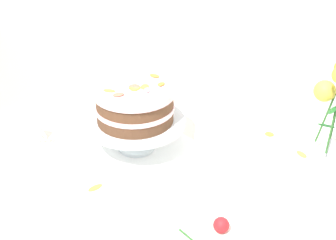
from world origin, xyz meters
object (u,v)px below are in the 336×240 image
object	(u,v)px
flower_vase	(330,139)
layer_cake	(135,104)
teacup	(34,135)
fallen_rose	(220,226)
cake_stand	(136,125)
dining_table	(184,189)

from	to	relation	value
flower_vase	layer_cake	bearing A→B (deg)	-164.84
layer_cake	teacup	xyz separation A→B (m)	(-0.29, -0.14, -0.13)
layer_cake	fallen_rose	bearing A→B (deg)	-24.49
cake_stand	layer_cake	world-z (taller)	layer_cake
layer_cake	flower_vase	size ratio (longest dim) A/B	0.64
flower_vase	fallen_rose	distance (m)	0.36
teacup	fallen_rose	xyz separation A→B (m)	(0.66, -0.03, -0.00)
dining_table	flower_vase	size ratio (longest dim) A/B	3.88
layer_cake	fallen_rose	size ratio (longest dim) A/B	1.88
cake_stand	layer_cake	distance (m)	0.07
cake_stand	teacup	bearing A→B (deg)	-153.28
cake_stand	teacup	world-z (taller)	cake_stand
dining_table	cake_stand	world-z (taller)	cake_stand
dining_table	teacup	size ratio (longest dim) A/B	11.45
dining_table	cake_stand	bearing A→B (deg)	-176.00
cake_stand	flower_vase	size ratio (longest dim) A/B	0.80
layer_cake	fallen_rose	world-z (taller)	layer_cake
flower_vase	teacup	bearing A→B (deg)	-160.51
cake_stand	fallen_rose	world-z (taller)	cake_stand
fallen_rose	flower_vase	bearing A→B (deg)	66.31
layer_cake	flower_vase	distance (m)	0.53
dining_table	layer_cake	xyz separation A→B (m)	(-0.16, -0.01, 0.24)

